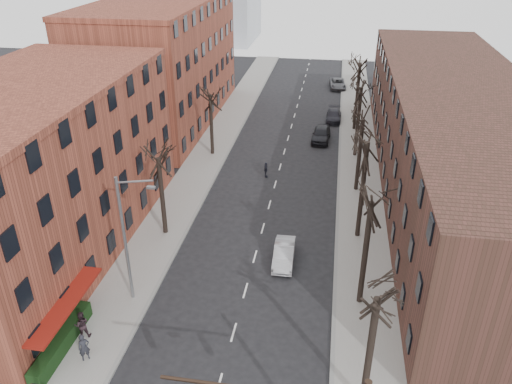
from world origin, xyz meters
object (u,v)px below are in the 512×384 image
at_px(parked_car_near, 321,134).
at_px(parked_car_mid, 334,116).
at_px(pedestrian_a, 84,347).
at_px(silver_sedan, 284,254).

xyz_separation_m(parked_car_near, parked_car_mid, (1.27, 7.03, -0.17)).
distance_m(parked_car_near, parked_car_mid, 7.14).
bearing_deg(pedestrian_a, silver_sedan, 8.00).
relative_size(silver_sedan, parked_car_mid, 0.92).
xyz_separation_m(silver_sedan, parked_car_mid, (2.87, 31.14, -0.03)).
bearing_deg(silver_sedan, parked_car_near, 84.62).
bearing_deg(parked_car_near, pedestrian_a, -105.06).
xyz_separation_m(parked_car_near, pedestrian_a, (-11.61, -35.38, 0.19)).
bearing_deg(silver_sedan, pedestrian_a, -133.21).
bearing_deg(parked_car_near, parked_car_mid, 82.85).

